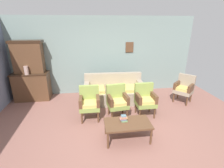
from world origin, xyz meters
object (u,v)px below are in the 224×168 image
object	(u,v)px
armchair_near_couch_end	(117,100)
wingback_chair_by_fireplace	(184,87)
armchair_near_cabinet	(89,102)
armchair_row_middle	(145,98)
vase_on_cabinet	(26,70)
floral_couch	(114,92)
book_stack_on_table	(124,119)
side_cabinet	(32,86)
coffee_table	(128,124)

from	to	relation	value
armchair_near_couch_end	wingback_chair_by_fireplace	bearing A→B (deg)	15.25
armchair_near_cabinet	armchair_row_middle	size ratio (longest dim) A/B	1.00
vase_on_cabinet	floral_couch	world-z (taller)	vase_on_cabinet
armchair_near_couch_end	armchair_row_middle	xyz separation A→B (m)	(0.78, -0.01, 0.00)
armchair_row_middle	book_stack_on_table	world-z (taller)	armchair_row_middle
side_cabinet	coffee_table	xyz separation A→B (m)	(2.70, -2.49, -0.09)
armchair_row_middle	armchair_near_couch_end	bearing A→B (deg)	179.07
side_cabinet	vase_on_cabinet	size ratio (longest dim) A/B	4.29
floral_couch	armchair_row_middle	bearing A→B (deg)	-53.25
vase_on_cabinet	floral_couch	bearing A→B (deg)	-7.68
vase_on_cabinet	armchair_near_couch_end	bearing A→B (deg)	-26.44
side_cabinet	armchair_near_couch_end	xyz separation A→B (m)	(2.63, -1.50, 0.03)
wingback_chair_by_fireplace	book_stack_on_table	xyz separation A→B (m)	(-2.32, -1.54, -0.02)
armchair_row_middle	coffee_table	size ratio (longest dim) A/B	0.90
book_stack_on_table	floral_couch	bearing A→B (deg)	88.18
coffee_table	wingback_chair_by_fireplace	bearing A→B (deg)	35.81
armchair_near_couch_end	book_stack_on_table	distance (m)	0.91
floral_couch	armchair_near_cabinet	bearing A→B (deg)	-129.58
armchair_near_couch_end	wingback_chair_by_fireplace	xyz separation A→B (m)	(2.31, 0.63, 0.00)
armchair_near_couch_end	armchair_row_middle	size ratio (longest dim) A/B	1.00
book_stack_on_table	armchair_near_cabinet	bearing A→B (deg)	128.88
vase_on_cabinet	armchair_row_middle	xyz separation A→B (m)	(3.45, -1.34, -0.57)
side_cabinet	armchair_row_middle	bearing A→B (deg)	-23.94
vase_on_cabinet	armchair_near_couch_end	distance (m)	3.04
coffee_table	armchair_near_cabinet	bearing A→B (deg)	129.29
armchair_near_cabinet	wingback_chair_by_fireplace	size ratio (longest dim) A/B	1.00
armchair_near_cabinet	armchair_row_middle	world-z (taller)	same
armchair_near_cabinet	coffee_table	size ratio (longest dim) A/B	0.90
vase_on_cabinet	wingback_chair_by_fireplace	size ratio (longest dim) A/B	0.30
armchair_near_cabinet	coffee_table	xyz separation A→B (m)	(0.81, -0.99, -0.12)
wingback_chair_by_fireplace	side_cabinet	bearing A→B (deg)	169.98
armchair_row_middle	book_stack_on_table	xyz separation A→B (m)	(-0.79, -0.90, -0.02)
wingback_chair_by_fireplace	coffee_table	xyz separation A→B (m)	(-2.24, -1.62, -0.12)
vase_on_cabinet	side_cabinet	bearing A→B (deg)	77.70
armchair_row_middle	coffee_table	bearing A→B (deg)	-126.10
side_cabinet	floral_couch	xyz separation A→B (m)	(2.68, -0.54, -0.14)
side_cabinet	coffee_table	distance (m)	3.67
side_cabinet	armchair_near_cabinet	xyz separation A→B (m)	(1.89, -1.50, 0.03)
floral_couch	coffee_table	size ratio (longest dim) A/B	1.93
wingback_chair_by_fireplace	book_stack_on_table	bearing A→B (deg)	-146.40
side_cabinet	armchair_near_cabinet	distance (m)	2.41
floral_couch	coffee_table	distance (m)	1.95
vase_on_cabinet	coffee_table	size ratio (longest dim) A/B	0.27
armchair_row_middle	wingback_chair_by_fireplace	size ratio (longest dim) A/B	1.00
coffee_table	floral_couch	bearing A→B (deg)	90.46
armchair_near_cabinet	wingback_chair_by_fireplace	bearing A→B (deg)	11.63
armchair_near_couch_end	book_stack_on_table	bearing A→B (deg)	-90.64
book_stack_on_table	armchair_near_couch_end	bearing A→B (deg)	89.36
floral_couch	armchair_near_cabinet	distance (m)	1.26
floral_couch	armchair_near_cabinet	size ratio (longest dim) A/B	2.14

